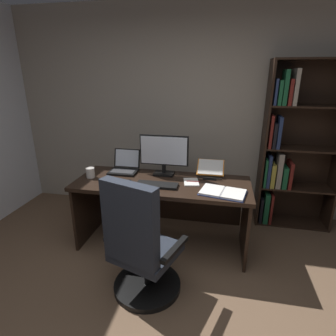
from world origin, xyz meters
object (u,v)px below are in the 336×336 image
(monitor, at_px, (164,155))
(notepad, at_px, (191,182))
(bookshelf, at_px, (290,150))
(desk, at_px, (164,196))
(laptop, at_px, (125,167))
(open_binder, at_px, (223,192))
(reading_stand_with_book, at_px, (210,169))
(office_chair, at_px, (140,250))
(keyboard, at_px, (157,185))
(computer_mouse, at_px, (129,182))
(coffee_mug, at_px, (90,173))
(pen, at_px, (193,181))

(monitor, height_order, notepad, monitor)
(bookshelf, distance_m, monitor, 1.53)
(notepad, bearing_deg, desk, 173.19)
(laptop, height_order, open_binder, laptop)
(desk, height_order, reading_stand_with_book, reading_stand_with_book)
(office_chair, bearing_deg, keyboard, 109.47)
(laptop, height_order, keyboard, laptop)
(computer_mouse, bearing_deg, bookshelf, 27.58)
(laptop, bearing_deg, monitor, -0.46)
(monitor, xyz_separation_m, reading_stand_with_book, (0.51, 0.05, -0.15))
(bookshelf, height_order, reading_stand_with_book, bookshelf)
(notepad, distance_m, coffee_mug, 1.10)
(desk, xyz_separation_m, open_binder, (0.63, -0.25, 0.22))
(office_chair, relative_size, computer_mouse, 10.50)
(laptop, bearing_deg, open_binder, -19.60)
(bookshelf, bearing_deg, desk, -153.42)
(pen, bearing_deg, bookshelf, 34.39)
(keyboard, relative_size, reading_stand_with_book, 1.44)
(computer_mouse, relative_size, coffee_mug, 0.97)
(laptop, bearing_deg, coffee_mug, -139.58)
(bookshelf, bearing_deg, open_binder, -129.08)
(office_chair, xyz_separation_m, coffee_mug, (-0.77, 0.75, 0.35))
(keyboard, distance_m, open_binder, 0.66)
(bookshelf, height_order, laptop, bookshelf)
(bookshelf, bearing_deg, reading_stand_with_book, -151.15)
(office_chair, relative_size, monitor, 2.02)
(laptop, xyz_separation_m, coffee_mug, (-0.30, -0.25, 0.00))
(desk, relative_size, keyboard, 4.36)
(monitor, relative_size, notepad, 2.57)
(notepad, relative_size, coffee_mug, 1.96)
(notepad, bearing_deg, reading_stand_with_book, 52.04)
(monitor, xyz_separation_m, keyboard, (0.00, -0.35, -0.22))
(office_chair, distance_m, laptop, 1.16)
(laptop, bearing_deg, office_chair, -64.67)
(pen, bearing_deg, desk, 173.61)
(computer_mouse, distance_m, notepad, 0.65)
(bookshelf, height_order, notepad, bookshelf)
(bookshelf, bearing_deg, office_chair, -132.41)
(office_chair, xyz_separation_m, keyboard, (-0.01, 0.65, 0.31))
(keyboard, height_order, notepad, keyboard)
(reading_stand_with_book, bearing_deg, laptop, -177.17)
(reading_stand_with_book, height_order, coffee_mug, reading_stand_with_book)
(monitor, height_order, open_binder, monitor)
(bookshelf, distance_m, laptop, 1.98)
(bookshelf, xyz_separation_m, office_chair, (-1.42, -1.55, -0.50))
(coffee_mug, bearing_deg, keyboard, -7.04)
(office_chair, xyz_separation_m, open_binder, (0.65, 0.60, 0.31))
(reading_stand_with_book, relative_size, notepad, 1.39)
(pen, bearing_deg, keyboard, -154.83)
(open_binder, bearing_deg, monitor, 160.66)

